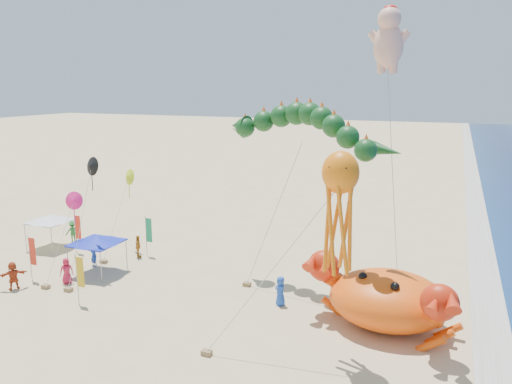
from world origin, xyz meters
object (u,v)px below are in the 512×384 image
cherub_kite (389,38)px  crab_inflatable (388,298)px  canopy_blue (97,240)px  dragon_kite (300,132)px  canopy_white (50,219)px  octopus_kite (339,204)px

cherub_kite → crab_inflatable: bearing=-77.9°
crab_inflatable → canopy_blue: (-20.05, 0.61, 0.75)m
crab_inflatable → dragon_kite: bearing=153.4°
cherub_kite → canopy_white: 29.28m
crab_inflatable → canopy_blue: size_ratio=2.61×
cherub_kite → canopy_white: cherub_kite is taller
dragon_kite → octopus_kite: dragon_kite is taller
canopy_blue → dragon_kite: bearing=9.9°
crab_inflatable → canopy_white: (-27.31, 3.76, 0.75)m
octopus_kite → canopy_white: 26.93m
crab_inflatable → dragon_kite: dragon_kite is taller
cherub_kite → octopus_kite: (-0.24, -12.28, -8.36)m
cherub_kite → dragon_kite: bearing=-129.0°
dragon_kite → cherub_kite: bearing=51.0°
crab_inflatable → octopus_kite: (-2.04, -3.91, 6.00)m
crab_inflatable → cherub_kite: (-1.80, 8.37, 14.35)m
octopus_kite → canopy_blue: bearing=165.9°
dragon_kite → canopy_blue: dragon_kite is taller
cherub_kite → octopus_kite: 14.86m
cherub_kite → canopy_white: bearing=-169.8°
crab_inflatable → cherub_kite: bearing=102.1°
dragon_kite → canopy_white: size_ratio=3.80×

